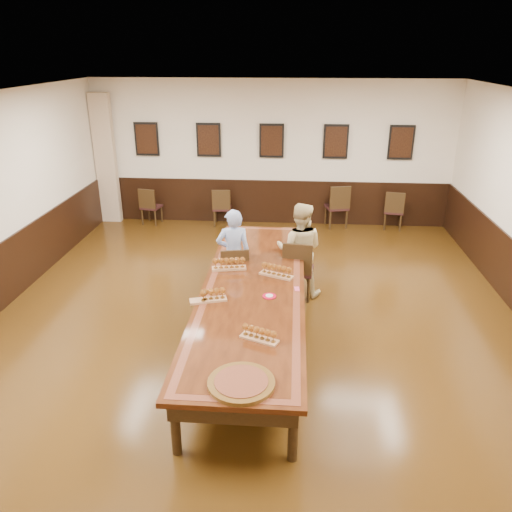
# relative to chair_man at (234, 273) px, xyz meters

# --- Properties ---
(floor) EXTENTS (8.00, 10.00, 0.02)m
(floor) POSITION_rel_chair_man_xyz_m (0.39, -1.04, -0.48)
(floor) COLOR black
(floor) RESTS_ON ground
(ceiling) EXTENTS (8.00, 10.00, 0.02)m
(ceiling) POSITION_rel_chair_man_xyz_m (0.39, -1.04, 2.74)
(ceiling) COLOR white
(ceiling) RESTS_ON floor
(wall_back) EXTENTS (8.00, 0.02, 3.20)m
(wall_back) POSITION_rel_chair_man_xyz_m (0.39, 3.97, 1.13)
(wall_back) COLOR beige
(wall_back) RESTS_ON floor
(chair_man) EXTENTS (0.52, 0.55, 0.94)m
(chair_man) POSITION_rel_chair_man_xyz_m (0.00, 0.00, 0.00)
(chair_man) COLOR black
(chair_man) RESTS_ON floor
(chair_woman) EXTENTS (0.52, 0.56, 1.00)m
(chair_woman) POSITION_rel_chair_man_xyz_m (1.02, 0.19, 0.03)
(chair_woman) COLOR black
(chair_woman) RESTS_ON floor
(spare_chair_a) EXTENTS (0.48, 0.51, 0.86)m
(spare_chair_a) POSITION_rel_chair_man_xyz_m (-2.36, 3.64, -0.04)
(spare_chair_a) COLOR black
(spare_chair_a) RESTS_ON floor
(spare_chair_b) EXTENTS (0.44, 0.47, 0.87)m
(spare_chair_b) POSITION_rel_chair_man_xyz_m (-0.72, 3.67, -0.03)
(spare_chair_b) COLOR black
(spare_chair_b) RESTS_ON floor
(spare_chair_c) EXTENTS (0.57, 0.60, 0.99)m
(spare_chair_c) POSITION_rel_chair_man_xyz_m (1.88, 3.75, 0.03)
(spare_chair_c) COLOR black
(spare_chair_c) RESTS_ON floor
(spare_chair_d) EXTENTS (0.48, 0.51, 0.88)m
(spare_chair_d) POSITION_rel_chair_man_xyz_m (3.15, 3.71, -0.03)
(spare_chair_d) COLOR black
(spare_chair_d) RESTS_ON floor
(person_man) EXTENTS (0.60, 0.46, 1.50)m
(person_man) POSITION_rel_chair_man_xyz_m (-0.02, 0.10, 0.28)
(person_man) COLOR #4B6CBB
(person_man) RESTS_ON floor
(person_woman) EXTENTS (0.84, 0.69, 1.56)m
(person_woman) POSITION_rel_chair_man_xyz_m (1.03, 0.30, 0.31)
(person_woman) COLOR #D8C087
(person_woman) RESTS_ON floor
(pink_phone) EXTENTS (0.07, 0.13, 0.01)m
(pink_phone) POSITION_rel_chair_man_xyz_m (0.99, -1.08, 0.29)
(pink_phone) COLOR #DE4A71
(pink_phone) RESTS_ON conference_table
(curtain) EXTENTS (0.45, 0.18, 2.90)m
(curtain) POSITION_rel_chair_man_xyz_m (-3.36, 3.78, 0.98)
(curtain) COLOR tan
(curtain) RESTS_ON floor
(wainscoting) EXTENTS (8.00, 10.00, 1.00)m
(wainscoting) POSITION_rel_chair_man_xyz_m (0.39, -1.04, 0.03)
(wainscoting) COLOR black
(wainscoting) RESTS_ON floor
(conference_table) EXTENTS (1.40, 5.00, 0.76)m
(conference_table) POSITION_rel_chair_man_xyz_m (0.39, -1.04, 0.14)
(conference_table) COLOR #321408
(conference_table) RESTS_ON floor
(posters) EXTENTS (6.14, 0.04, 0.74)m
(posters) POSITION_rel_chair_man_xyz_m (0.39, 3.89, 1.43)
(posters) COLOR black
(posters) RESTS_ON wall_back
(flight_a) EXTENTS (0.52, 0.24, 0.19)m
(flight_a) POSITION_rel_chair_man_xyz_m (-0.02, -0.49, 0.37)
(flight_a) COLOR #A06B43
(flight_a) RESTS_ON conference_table
(flight_b) EXTENTS (0.51, 0.34, 0.19)m
(flight_b) POSITION_rel_chair_man_xyz_m (0.69, -0.68, 0.37)
(flight_b) COLOR #A06B43
(flight_b) RESTS_ON conference_table
(flight_c) EXTENTS (0.50, 0.27, 0.18)m
(flight_c) POSITION_rel_chair_man_xyz_m (-0.13, -1.51, 0.36)
(flight_c) COLOR #A06B43
(flight_c) RESTS_ON conference_table
(flight_d) EXTENTS (0.46, 0.30, 0.17)m
(flight_d) POSITION_rel_chair_man_xyz_m (0.57, -2.39, 0.36)
(flight_d) COLOR #A06B43
(flight_d) RESTS_ON conference_table
(red_plate_grp) EXTENTS (0.18, 0.18, 0.02)m
(red_plate_grp) POSITION_rel_chair_man_xyz_m (0.63, -1.33, 0.29)
(red_plate_grp) COLOR red
(red_plate_grp) RESTS_ON conference_table
(carved_platter) EXTENTS (0.73, 0.73, 0.05)m
(carved_platter) POSITION_rel_chair_man_xyz_m (0.45, -3.21, 0.31)
(carved_platter) COLOR #4E2F0F
(carved_platter) RESTS_ON conference_table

